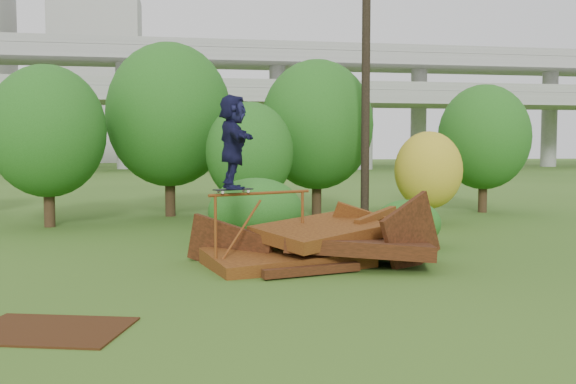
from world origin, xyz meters
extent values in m
plane|color=#2D5116|center=(0.00, 0.00, 0.00)|extent=(240.00, 240.00, 0.00)
cube|color=#3D1A0A|center=(-0.78, 2.25, 0.18)|extent=(3.69, 2.72, 0.55)
cube|color=black|center=(0.72, 1.95, 0.42)|extent=(3.43, 2.65, 0.59)
cube|color=#3D1A0A|center=(0.02, 2.45, 0.70)|extent=(3.28, 2.99, 0.57)
cube|color=black|center=(1.82, 1.75, 0.65)|extent=(1.72, 1.09, 1.88)
cube|color=#3D1A0A|center=(1.02, 3.25, 0.55)|extent=(1.50, 0.62, 1.48)
cube|color=black|center=(-1.98, 2.65, 0.35)|extent=(1.80, 1.48, 1.42)
cube|color=black|center=(-0.48, 1.05, 0.12)|extent=(2.06, 0.70, 0.17)
cube|color=#3D1A0A|center=(1.42, 2.95, 0.95)|extent=(1.29, 1.08, 0.37)
cylinder|color=brown|center=(-2.32, 1.79, 0.78)|extent=(0.06, 0.06, 1.56)
cylinder|color=brown|center=(-0.35, 2.70, 0.78)|extent=(0.06, 0.06, 1.56)
cylinder|color=brown|center=(-1.34, 2.24, 1.56)|extent=(2.27, 1.10, 0.06)
cube|color=black|center=(-1.95, 1.96, 1.67)|extent=(0.85, 0.56, 0.03)
cylinder|color=beige|center=(-2.18, 1.75, 1.63)|extent=(0.07, 0.05, 0.06)
cylinder|color=beige|center=(-2.26, 1.92, 1.63)|extent=(0.07, 0.05, 0.06)
cylinder|color=beige|center=(-1.64, 2.01, 1.63)|extent=(0.07, 0.05, 0.06)
cylinder|color=beige|center=(-1.71, 2.17, 1.63)|extent=(0.07, 0.05, 0.06)
imported|color=#141438|center=(-1.95, 1.96, 2.64)|extent=(0.65, 1.81, 1.92)
cube|color=#371C0B|center=(-4.84, -2.02, 0.01)|extent=(2.41, 2.00, 0.03)
cylinder|color=black|center=(-7.09, 10.13, 0.84)|extent=(0.34, 0.34, 1.67)
ellipsoid|color=#1B4C14|center=(-7.09, 10.13, 3.04)|extent=(3.64, 3.64, 4.18)
cylinder|color=black|center=(-3.33, 12.70, 1.00)|extent=(0.37, 0.37, 2.01)
ellipsoid|color=#1B4C14|center=(-3.33, 12.70, 3.71)|extent=(4.54, 4.54, 5.23)
cylinder|color=black|center=(-0.76, 9.52, 0.65)|extent=(0.31, 0.31, 1.30)
ellipsoid|color=#1B4C14|center=(-0.76, 9.52, 2.37)|extent=(2.84, 2.84, 3.26)
cylinder|color=black|center=(2.00, 11.94, 0.90)|extent=(0.35, 0.35, 1.81)
ellipsoid|color=#1B4C14|center=(2.00, 11.94, 3.36)|extent=(4.13, 4.13, 4.75)
cylinder|color=black|center=(5.04, 8.74, 0.48)|extent=(0.28, 0.28, 0.95)
ellipsoid|color=#A58C19|center=(5.04, 8.74, 1.78)|extent=(2.21, 2.21, 2.54)
cylinder|color=black|center=(8.64, 12.06, 0.80)|extent=(0.34, 0.34, 1.60)
ellipsoid|color=#1B4C14|center=(8.64, 12.06, 2.93)|extent=(3.52, 3.52, 4.05)
ellipsoid|color=#1B4C14|center=(-1.05, 5.58, 0.87)|extent=(2.50, 2.31, 1.73)
ellipsoid|color=#1B4C14|center=(2.66, 4.23, 0.61)|extent=(1.71, 1.57, 1.21)
cylinder|color=black|center=(3.13, 9.56, 5.00)|extent=(0.28, 0.28, 9.99)
cube|color=gray|center=(0.00, 60.00, 8.00)|extent=(160.00, 9.00, 1.40)
cube|color=gray|center=(0.00, 66.00, 13.00)|extent=(160.00, 9.00, 1.40)
cylinder|color=gray|center=(-18.00, 60.00, 4.00)|extent=(2.20, 2.20, 8.00)
cylinder|color=gray|center=(0.00, 60.00, 4.00)|extent=(2.20, 2.20, 8.00)
cylinder|color=gray|center=(18.00, 60.00, 4.00)|extent=(2.20, 2.20, 8.00)
cube|color=#9E9E99|center=(-16.00, 102.00, 14.00)|extent=(14.00, 14.00, 28.00)
camera|label=1|loc=(-3.08, -11.13, 2.53)|focal=40.00mm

